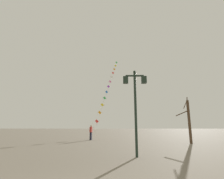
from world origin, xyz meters
TOP-DOWN VIEW (x-y plane):
  - ground_plane at (0.00, 20.00)m, footprint 160.00×160.00m
  - twin_lantern_lamp_post at (2.00, 6.70)m, footprint 1.33×0.28m
  - kite_train at (-0.39, 28.06)m, footprint 3.57×17.13m
  - kite_flyer at (-2.00, 17.65)m, footprint 0.30×0.62m
  - bare_tree at (7.85, 13.83)m, footprint 1.84×2.18m

SIDE VIEW (x-z plane):
  - ground_plane at x=0.00m, z-range 0.00..0.00m
  - kite_flyer at x=-2.00m, z-range 0.05..1.76m
  - bare_tree at x=7.85m, z-range 0.02..4.39m
  - twin_lantern_lamp_post at x=2.00m, z-range 0.92..5.67m
  - kite_train at x=-0.39m, z-range 0.47..17.25m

